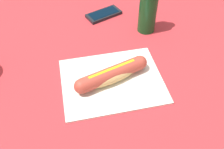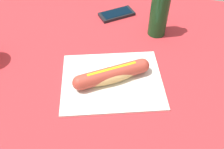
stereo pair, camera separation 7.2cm
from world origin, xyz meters
name	(u,v)px [view 2 (the right image)]	position (x,y,z in m)	size (l,w,h in m)	color
dining_table	(98,93)	(0.00, 0.00, 0.63)	(1.04, 1.02, 0.76)	brown
paper_wrapper	(112,81)	(-0.06, 0.05, 0.77)	(0.30, 0.24, 0.01)	silver
hot_dog	(112,74)	(-0.06, 0.05, 0.80)	(0.20, 0.15, 0.05)	#DBB26B
cell_phone	(116,14)	(0.00, -0.30, 0.77)	(0.15, 0.13, 0.01)	black
soda_bottle	(160,7)	(-0.17, -0.22, 0.87)	(0.06, 0.06, 0.25)	#14471E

